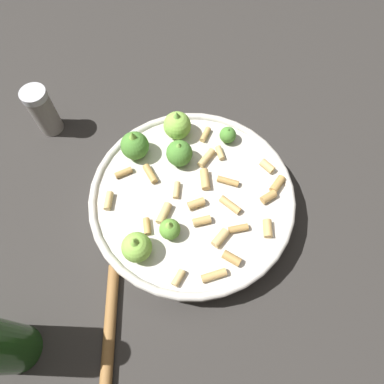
{
  "coord_description": "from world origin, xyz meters",
  "views": [
    {
      "loc": [
        -0.17,
        -0.15,
        0.51
      ],
      "look_at": [
        0.0,
        0.0,
        0.06
      ],
      "focal_mm": 32.29,
      "sensor_mm": 36.0,
      "label": 1
    }
  ],
  "objects": [
    {
      "name": "ground_plane",
      "position": [
        0.0,
        0.0,
        0.0
      ],
      "size": [
        2.4,
        2.4,
        0.0
      ],
      "primitive_type": "plane",
      "color": "#2D2B28"
    },
    {
      "name": "cooking_pan",
      "position": [
        0.0,
        0.0,
        0.03
      ],
      "size": [
        0.31,
        0.31,
        0.1
      ],
      "color": "beige",
      "rests_on": "ground"
    },
    {
      "name": "pepper_shaker",
      "position": [
        -0.04,
        0.3,
        0.05
      ],
      "size": [
        0.04,
        0.04,
        0.09
      ],
      "color": "gray",
      "rests_on": "ground"
    },
    {
      "name": "wooden_spoon",
      "position": [
        -0.23,
        -0.05,
        0.01
      ],
      "size": [
        0.17,
        0.15,
        0.02
      ],
      "color": "olive",
      "rests_on": "ground"
    }
  ]
}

